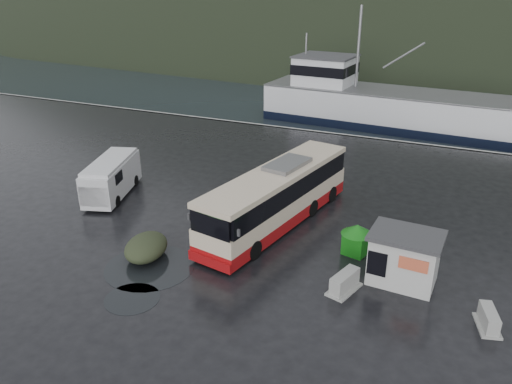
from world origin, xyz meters
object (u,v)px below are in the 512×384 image
at_px(jersey_barrier_a, 344,290).
at_px(jersey_barrier_b, 397,275).
at_px(fishing_trawler, 386,112).
at_px(waste_bin_right, 355,253).
at_px(dome_tent, 147,257).
at_px(jersey_barrier_c, 487,327).
at_px(white_van, 114,195).
at_px(waste_bin_left, 245,247).
at_px(coach_bus, 277,223).
at_px(ticket_kiosk, 401,281).

relative_size(jersey_barrier_a, jersey_barrier_b, 1.19).
distance_m(jersey_barrier_b, fishing_trawler, 30.55).
relative_size(waste_bin_right, dome_tent, 0.57).
bearing_deg(fishing_trawler, waste_bin_right, -78.29).
height_order(jersey_barrier_a, jersey_barrier_b, jersey_barrier_a).
bearing_deg(dome_tent, jersey_barrier_b, 15.98).
distance_m(jersey_barrier_a, jersey_barrier_c, 5.62).
height_order(jersey_barrier_c, fishing_trawler, fishing_trawler).
height_order(white_van, waste_bin_left, white_van).
height_order(coach_bus, dome_tent, coach_bus).
distance_m(waste_bin_left, fishing_trawler, 30.42).
xyz_separation_m(jersey_barrier_a, jersey_barrier_c, (5.62, -0.16, 0.00)).
distance_m(waste_bin_right, jersey_barrier_c, 6.87).
bearing_deg(jersey_barrier_c, fishing_trawler, 106.85).
bearing_deg(waste_bin_left, white_van, 165.81).
relative_size(waste_bin_right, jersey_barrier_a, 0.89).
relative_size(waste_bin_left, jersey_barrier_b, 0.97).
bearing_deg(jersey_barrier_a, ticket_kiosk, 39.03).
distance_m(white_van, waste_bin_right, 15.28).
relative_size(waste_bin_right, jersey_barrier_b, 1.06).
bearing_deg(ticket_kiosk, jersey_barrier_b, 120.52).
distance_m(dome_tent, jersey_barrier_a, 9.39).
distance_m(dome_tent, ticket_kiosk, 11.78).
xyz_separation_m(coach_bus, dome_tent, (-4.36, -5.84, 0.00)).
distance_m(waste_bin_left, jersey_barrier_c, 11.23).
bearing_deg(white_van, dome_tent, -58.22).
bearing_deg(jersey_barrier_c, waste_bin_left, 170.52).
distance_m(waste_bin_right, jersey_barrier_b, 2.50).
height_order(waste_bin_left, jersey_barrier_a, waste_bin_left).
distance_m(jersey_barrier_b, jersey_barrier_c, 4.37).
relative_size(jersey_barrier_a, jersey_barrier_c, 1.14).
height_order(jersey_barrier_b, jersey_barrier_c, jersey_barrier_c).
xyz_separation_m(waste_bin_left, jersey_barrier_b, (7.35, 0.44, 0.00)).
relative_size(white_van, ticket_kiosk, 1.83).
bearing_deg(jersey_barrier_a, jersey_barrier_b, 48.33).
bearing_deg(ticket_kiosk, fishing_trawler, 104.82).
height_order(jersey_barrier_a, fishing_trawler, fishing_trawler).
height_order(waste_bin_left, jersey_barrier_c, waste_bin_left).
height_order(waste_bin_left, ticket_kiosk, ticket_kiosk).
height_order(coach_bus, white_van, coach_bus).
height_order(white_van, jersey_barrier_b, white_van).
relative_size(dome_tent, ticket_kiosk, 0.89).
relative_size(ticket_kiosk, fishing_trawler, 0.10).
relative_size(jersey_barrier_b, jersey_barrier_c, 0.96).
relative_size(white_van, jersey_barrier_a, 3.21).
xyz_separation_m(white_van, waste_bin_right, (15.25, -0.93, 0.00)).
xyz_separation_m(coach_bus, waste_bin_left, (-0.48, -3.07, 0.00)).
bearing_deg(white_van, jersey_barrier_b, -24.57).
distance_m(white_van, jersey_barrier_b, 17.58).
height_order(waste_bin_right, jersey_barrier_c, waste_bin_right).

